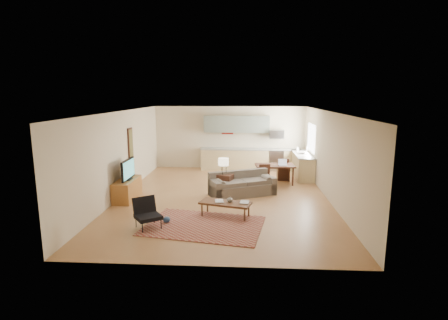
# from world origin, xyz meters

# --- Properties ---
(room) EXTENTS (9.00, 9.00, 9.00)m
(room) POSITION_xyz_m (0.00, 0.00, 1.35)
(room) COLOR #9C683D
(room) RESTS_ON ground
(kitchen_counter_back) EXTENTS (4.26, 0.64, 0.92)m
(kitchen_counter_back) POSITION_xyz_m (0.90, 4.18, 0.46)
(kitchen_counter_back) COLOR tan
(kitchen_counter_back) RESTS_ON ground
(kitchen_counter_right) EXTENTS (0.64, 2.26, 0.92)m
(kitchen_counter_right) POSITION_xyz_m (2.93, 3.00, 0.46)
(kitchen_counter_right) COLOR tan
(kitchen_counter_right) RESTS_ON ground
(kitchen_range) EXTENTS (0.62, 0.62, 0.90)m
(kitchen_range) POSITION_xyz_m (2.00, 4.18, 0.45)
(kitchen_range) COLOR #A5A8AD
(kitchen_range) RESTS_ON ground
(kitchen_microwave) EXTENTS (0.62, 0.40, 0.35)m
(kitchen_microwave) POSITION_xyz_m (2.00, 4.20, 1.55)
(kitchen_microwave) COLOR #A5A8AD
(kitchen_microwave) RESTS_ON room
(upper_cabinets) EXTENTS (2.80, 0.34, 0.70)m
(upper_cabinets) POSITION_xyz_m (0.30, 4.33, 1.95)
(upper_cabinets) COLOR slate
(upper_cabinets) RESTS_ON room
(window_right) EXTENTS (0.02, 1.40, 1.05)m
(window_right) POSITION_xyz_m (3.23, 3.00, 1.55)
(window_right) COLOR white
(window_right) RESTS_ON room
(wall_art_left) EXTENTS (0.06, 0.42, 1.10)m
(wall_art_left) POSITION_xyz_m (-3.21, 0.90, 1.55)
(wall_art_left) COLOR olive
(wall_art_left) RESTS_ON room
(triptych) EXTENTS (1.70, 0.04, 0.50)m
(triptych) POSITION_xyz_m (-0.10, 4.47, 1.75)
(triptych) COLOR beige
(triptych) RESTS_ON room
(rug) EXTENTS (3.14, 2.44, 0.02)m
(rug) POSITION_xyz_m (-0.34, -2.46, 0.01)
(rug) COLOR maroon
(rug) RESTS_ON floor
(sofa) EXTENTS (2.36, 1.75, 0.75)m
(sofa) POSITION_xyz_m (0.59, 0.30, 0.38)
(sofa) COLOR #5F564B
(sofa) RESTS_ON floor
(coffee_table) EXTENTS (1.45, 0.89, 0.41)m
(coffee_table) POSITION_xyz_m (0.16, -1.76, 0.20)
(coffee_table) COLOR #482917
(coffee_table) RESTS_ON floor
(book_a) EXTENTS (0.29, 0.35, 0.03)m
(book_a) POSITION_xyz_m (-0.12, -1.74, 0.42)
(book_a) COLOR maroon
(book_a) RESTS_ON coffee_table
(book_b) EXTENTS (0.29, 0.36, 0.02)m
(book_b) POSITION_xyz_m (0.55, -1.76, 0.42)
(book_b) COLOR navy
(book_b) RESTS_ON coffee_table
(vase) EXTENTS (0.20, 0.20, 0.16)m
(vase) POSITION_xyz_m (0.28, -1.74, 0.48)
(vase) COLOR black
(vase) RESTS_ON coffee_table
(armchair) EXTENTS (0.91, 0.91, 0.75)m
(armchair) POSITION_xyz_m (-1.67, -2.69, 0.37)
(armchair) COLOR black
(armchair) RESTS_ON floor
(tv_credenza) EXTENTS (0.53, 1.37, 0.63)m
(tv_credenza) POSITION_xyz_m (-2.96, -0.38, 0.32)
(tv_credenza) COLOR brown
(tv_credenza) RESTS_ON floor
(tv) EXTENTS (0.11, 1.06, 0.63)m
(tv) POSITION_xyz_m (-2.91, -0.38, 0.95)
(tv) COLOR black
(tv) RESTS_ON tv_credenza
(console_table) EXTENTS (0.68, 0.57, 0.68)m
(console_table) POSITION_xyz_m (-0.02, 0.31, 0.34)
(console_table) COLOR #341A12
(console_table) RESTS_ON floor
(table_lamp) EXTENTS (0.42, 0.42, 0.54)m
(table_lamp) POSITION_xyz_m (-0.02, 0.31, 0.95)
(table_lamp) COLOR beige
(table_lamp) RESTS_ON console_table
(dining_table) EXTENTS (1.45, 0.92, 0.70)m
(dining_table) POSITION_xyz_m (1.76, 1.82, 0.35)
(dining_table) COLOR #341A12
(dining_table) RESTS_ON floor
(dining_chair_near) EXTENTS (0.48, 0.49, 0.82)m
(dining_chair_near) POSITION_xyz_m (1.40, 1.18, 0.41)
(dining_chair_near) COLOR #341A12
(dining_chair_near) RESTS_ON floor
(dining_chair_far) EXTENTS (0.42, 0.44, 0.85)m
(dining_chair_far) POSITION_xyz_m (2.11, 2.45, 0.42)
(dining_chair_far) COLOR #341A12
(dining_chair_far) RESTS_ON floor
(laptop) EXTENTS (0.30, 0.23, 0.22)m
(laptop) POSITION_xyz_m (2.03, 1.73, 0.81)
(laptop) COLOR #A5A8AD
(laptop) RESTS_ON dining_table
(soap_bottle) EXTENTS (0.10, 0.10, 0.19)m
(soap_bottle) POSITION_xyz_m (2.83, 3.69, 1.02)
(soap_bottle) COLOR beige
(soap_bottle) RESTS_ON kitchen_counter_right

